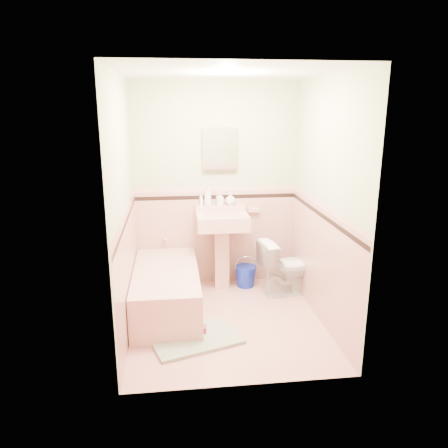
{
  "coord_description": "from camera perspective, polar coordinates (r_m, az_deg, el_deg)",
  "views": [
    {
      "loc": [
        -0.53,
        -4.11,
        2.2
      ],
      "look_at": [
        0.0,
        0.25,
        1.0
      ],
      "focal_mm": 34.67,
      "sensor_mm": 36.0,
      "label": 1
    }
  ],
  "objects": [
    {
      "name": "shoe",
      "position": [
        4.41,
        -3.43,
        -13.68
      ],
      "size": [
        0.17,
        0.09,
        0.06
      ],
      "primitive_type": "cube",
      "rotation": [
        0.0,
        0.0,
        -0.13
      ],
      "color": "#BF1E59",
      "rests_on": "bath_mat"
    },
    {
      "name": "soap_dish",
      "position": [
        5.42,
        3.91,
        1.88
      ],
      "size": [
        0.13,
        0.08,
        0.04
      ],
      "primitive_type": "cube",
      "color": "#D19A90",
      "rests_on": "wall_back"
    },
    {
      "name": "accent_front",
      "position": [
        3.26,
        2.83,
        -4.07
      ],
      "size": [
        2.0,
        0.0,
        2.0
      ],
      "primitive_type": "plane",
      "rotation": [
        -1.57,
        0.0,
        0.0
      ],
      "color": "black",
      "rests_on": "ground"
    },
    {
      "name": "tube",
      "position": [
        5.28,
        -3.02,
        3.07
      ],
      "size": [
        0.04,
        0.04,
        0.12
      ],
      "primitive_type": "cylinder",
      "rotation": [
        0.0,
        0.0,
        -0.09
      ],
      "color": "white",
      "rests_on": "sink"
    },
    {
      "name": "cap_back",
      "position": [
        5.31,
        -1.09,
        4.63
      ],
      "size": [
        2.0,
        0.0,
        2.0
      ],
      "primitive_type": "plane",
      "rotation": [
        1.57,
        0.0,
        0.0
      ],
      "color": "#D69A95",
      "rests_on": "ground"
    },
    {
      "name": "soap_bottle_right",
      "position": [
        5.32,
        0.84,
        3.37
      ],
      "size": [
        0.15,
        0.15,
        0.16
      ],
      "primitive_type": "imported",
      "rotation": [
        0.0,
        0.0,
        0.23
      ],
      "color": "#B2B2B2",
      "rests_on": "sink"
    },
    {
      "name": "tub_faucet",
      "position": [
        5.4,
        -7.69,
        -1.79
      ],
      "size": [
        0.04,
        0.12,
        0.04
      ],
      "primitive_type": "cylinder",
      "rotation": [
        1.57,
        0.0,
        0.0
      ],
      "color": "silver",
      "rests_on": "wall_back"
    },
    {
      "name": "sink_faucet",
      "position": [
        5.3,
        -0.44,
        1.61
      ],
      "size": [
        0.02,
        0.02,
        0.1
      ],
      "primitive_type": "cylinder",
      "color": "silver",
      "rests_on": "sink"
    },
    {
      "name": "wall_back",
      "position": [
        5.33,
        -1.11,
        4.99
      ],
      "size": [
        2.5,
        0.0,
        2.5
      ],
      "primitive_type": "plane",
      "rotation": [
        1.57,
        0.0,
        0.0
      ],
      "color": "#F2E1C5",
      "rests_on": "ground"
    },
    {
      "name": "accent_back",
      "position": [
        5.33,
        -1.08,
        3.58
      ],
      "size": [
        2.0,
        0.0,
        2.0
      ],
      "primitive_type": "plane",
      "rotation": [
        1.57,
        0.0,
        0.0
      ],
      "color": "black",
      "rests_on": "ground"
    },
    {
      "name": "bucket",
      "position": [
        5.49,
        2.86,
        -6.88
      ],
      "size": [
        0.34,
        0.34,
        0.26
      ],
      "primitive_type": null,
      "rotation": [
        0.0,
        0.0,
        0.4
      ],
      "color": "#0F23AA",
      "rests_on": "floor"
    },
    {
      "name": "sink",
      "position": [
        5.29,
        -0.26,
        -3.69
      ],
      "size": [
        0.61,
        0.5,
        0.96
      ],
      "primitive_type": null,
      "color": "#D19A90",
      "rests_on": "floor"
    },
    {
      "name": "bathtub",
      "position": [
        4.86,
        -7.59,
        -8.83
      ],
      "size": [
        0.7,
        1.5,
        0.45
      ],
      "primitive_type": "cube",
      "color": "#D19A90",
      "rests_on": "floor"
    },
    {
      "name": "soap_bottle_mid",
      "position": [
        5.3,
        -0.58,
        3.37
      ],
      "size": [
        0.08,
        0.09,
        0.16
      ],
      "primitive_type": "imported",
      "rotation": [
        0.0,
        0.0,
        0.15
      ],
      "color": "#B2B2B2",
      "rests_on": "sink"
    },
    {
      "name": "cap_left",
      "position": [
        4.25,
        -12.84,
        1.56
      ],
      "size": [
        0.0,
        2.2,
        2.2
      ],
      "primitive_type": "plane",
      "rotation": [
        1.57,
        0.0,
        1.57
      ],
      "color": "#D69A95",
      "rests_on": "ground"
    },
    {
      "name": "accent_left",
      "position": [
        4.28,
        -12.76,
        0.26
      ],
      "size": [
        0.0,
        2.2,
        2.2
      ],
      "primitive_type": "plane",
      "rotation": [
        1.57,
        0.0,
        1.57
      ],
      "color": "black",
      "rests_on": "ground"
    },
    {
      "name": "wainscot_front",
      "position": [
        3.46,
        2.73,
        -12.25
      ],
      "size": [
        2.0,
        0.0,
        2.0
      ],
      "primitive_type": "plane",
      "rotation": [
        -1.57,
        0.0,
        0.0
      ],
      "color": "#D89C91",
      "rests_on": "ground"
    },
    {
      "name": "toilet",
      "position": [
        5.27,
        8.31,
        -5.58
      ],
      "size": [
        0.73,
        0.5,
        0.68
      ],
      "primitive_type": "imported",
      "rotation": [
        0.0,
        0.0,
        1.76
      ],
      "color": "white",
      "rests_on": "floor"
    },
    {
      "name": "floor",
      "position": [
        4.69,
        0.38,
        -12.67
      ],
      "size": [
        2.2,
        2.2,
        0.0
      ],
      "primitive_type": "plane",
      "color": "#D6978C",
      "rests_on": "ground"
    },
    {
      "name": "accent_right",
      "position": [
        4.51,
        12.87,
        1.04
      ],
      "size": [
        0.0,
        2.2,
        2.2
      ],
      "primitive_type": "plane",
      "rotation": [
        1.57,
        0.0,
        -1.57
      ],
      "color": "black",
      "rests_on": "ground"
    },
    {
      "name": "bath_mat",
      "position": [
        4.36,
        -3.86,
        -14.8
      ],
      "size": [
        0.97,
        0.79,
        0.03
      ],
      "primitive_type": "cube",
      "rotation": [
        0.0,
        0.0,
        0.31
      ],
      "color": "gray",
      "rests_on": "floor"
    },
    {
      "name": "wall_right",
      "position": [
        4.49,
        13.18,
        2.65
      ],
      "size": [
        0.0,
        2.5,
        2.5
      ],
      "primitive_type": "plane",
      "rotation": [
        1.57,
        0.0,
        -1.57
      ],
      "color": "#F2E1C5",
      "rests_on": "ground"
    },
    {
      "name": "cap_right",
      "position": [
        4.49,
        12.94,
        2.27
      ],
      "size": [
        0.0,
        2.2,
        2.2
      ],
      "primitive_type": "plane",
      "rotation": [
        1.57,
        0.0,
        -1.57
      ],
      "color": "#D69A95",
      "rests_on": "ground"
    },
    {
      "name": "ceiling",
      "position": [
        4.16,
        0.44,
        19.41
      ],
      "size": [
        2.2,
        2.2,
        0.0
      ],
      "primitive_type": "plane",
      "rotation": [
        3.14,
        0.0,
        0.0
      ],
      "color": "white",
      "rests_on": "ground"
    },
    {
      "name": "wainscot_back",
      "position": [
        5.47,
        -1.06,
        -1.75
      ],
      "size": [
        2.0,
        0.0,
        2.0
      ],
      "primitive_type": "plane",
      "rotation": [
        1.57,
        0.0,
        0.0
      ],
      "color": "#D89C91",
      "rests_on": "ground"
    },
    {
      "name": "wainscot_right",
      "position": [
        4.67,
        12.56,
        -5.16
      ],
      "size": [
        0.0,
        2.2,
        2.2
      ],
      "primitive_type": "plane",
      "rotation": [
        1.57,
        0.0,
        -1.57
      ],
      "color": "#D89C91",
      "rests_on": "ground"
    },
    {
      "name": "wall_front",
      "position": [
        3.2,
        2.92,
        -1.98
      ],
      "size": [
        2.5,
        0.0,
        2.5
      ],
      "primitive_type": "plane",
      "rotation": [
        -1.57,
        0.0,
        0.0
      ],
      "color": "#F2E1C5",
      "rests_on": "ground"
    },
    {
      "name": "wainscot_left",
      "position": [
        4.44,
        -12.45,
        -6.24
      ],
      "size": [
        0.0,
        2.2,
        2.2
      ],
      "primitive_type": "plane",
      "rotation": [
        1.57,
        0.0,
        1.57
      ],
      "color": "#D89C91",
      "rests_on": "ground"
    },
    {
      "name": "cap_front",
      "position": [
        3.23,
        2.85,
        -2.4
      ],
      "size": [
        2.0,
        0.0,
        2.0
      ],
      "primitive_type": "plane",
      "rotation": [
        -1.57,
        0.0,
        0.0
      ],
      "color": "#D69A95",
      "rests_on": "ground"
    },
    {
      "name": "medicine_cabinet",
      "position": [
        5.24,
        -0.55,
        9.79
      ],
      "size": [
        0.39,
        0.04,
        0.49
      ],
      "primitive_type": "cube",
      "color": "white",
      "rests_on": "wall_back"
    },
    {
      "name": "soap_bottle_left",
      "position": [
        5.28,
        -2.14,
        3.71
      ],
      "size": [
        0.11,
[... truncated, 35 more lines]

